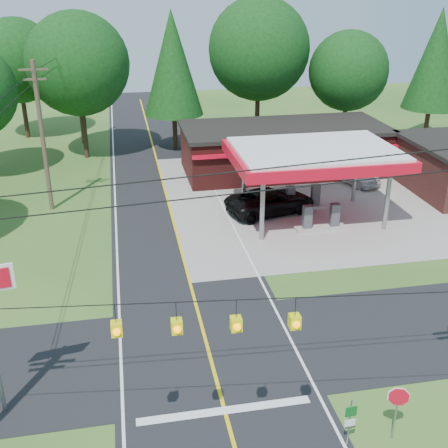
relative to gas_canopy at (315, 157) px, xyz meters
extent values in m
plane|color=#2F5B20|center=(-9.00, -13.00, -4.27)|extent=(120.00, 120.00, 0.00)
cube|color=black|center=(-9.00, -13.00, -4.26)|extent=(8.00, 120.00, 0.02)
cube|color=black|center=(-9.00, -13.00, -4.25)|extent=(70.00, 7.00, 0.02)
cube|color=yellow|center=(-9.00, -13.00, -4.24)|extent=(0.15, 110.00, 0.00)
cylinder|color=gray|center=(-4.00, -2.50, -2.17)|extent=(0.28, 0.28, 4.20)
cylinder|color=gray|center=(-4.00, 2.50, -2.17)|extent=(0.28, 0.28, 4.20)
cylinder|color=gray|center=(4.00, -2.50, -2.17)|extent=(0.28, 0.28, 4.20)
cylinder|color=gray|center=(4.00, 2.50, -2.17)|extent=(0.28, 0.28, 4.20)
cube|color=red|center=(0.00, 0.00, 0.08)|extent=(10.60, 7.40, 0.70)
cube|color=white|center=(0.00, 0.00, 0.48)|extent=(10.00, 7.00, 0.25)
cube|color=#9E9B93|center=(0.00, -1.80, -4.14)|extent=(3.20, 0.90, 0.22)
cube|color=#3F3F44|center=(-0.90, -1.80, -3.32)|extent=(0.55, 0.45, 1.50)
cube|color=#3F3F44|center=(0.90, -1.80, -3.32)|extent=(0.55, 0.45, 1.50)
cube|color=#9E9B93|center=(0.00, 1.80, -4.14)|extent=(3.20, 0.90, 0.22)
cube|color=#3F3F44|center=(-0.90, 1.80, -3.32)|extent=(0.55, 0.45, 1.50)
cube|color=#3F3F44|center=(0.90, 1.80, -3.32)|extent=(0.55, 0.45, 1.50)
cube|color=#501817|center=(1.00, 10.00, -2.52)|extent=(16.00, 7.00, 3.50)
cube|color=black|center=(1.00, 10.00, -0.62)|extent=(16.40, 7.40, 0.30)
cube|color=red|center=(1.00, 6.40, -1.57)|extent=(16.00, 0.50, 0.25)
cylinder|color=#473828|center=(-17.00, 5.00, 0.73)|extent=(0.30, 0.30, 10.00)
cube|color=#473828|center=(-17.00, 5.00, 5.13)|extent=(1.80, 0.12, 0.12)
cube|color=#473828|center=(-17.00, 5.00, 4.53)|extent=(1.40, 0.12, 0.12)
cylinder|color=#473828|center=(-15.50, 22.00, 0.48)|extent=(0.30, 0.30, 9.50)
cube|color=yellow|center=(-12.55, -18.70, 1.23)|extent=(0.32, 0.32, 0.42)
cube|color=yellow|center=(-10.85, -18.90, 1.23)|extent=(0.32, 0.32, 0.42)
cube|color=yellow|center=(-9.15, -19.10, 1.23)|extent=(0.32, 0.32, 0.42)
cube|color=yellow|center=(-7.45, -19.30, 1.23)|extent=(0.32, 0.32, 0.42)
cylinder|color=#332316|center=(-15.00, 17.00, -1.93)|extent=(0.44, 0.44, 4.68)
sphere|color=black|center=(-15.00, 17.00, 3.79)|extent=(8.58, 8.58, 8.58)
cylinder|color=#332316|center=(-7.00, 18.00, -2.11)|extent=(0.44, 0.44, 4.32)
cone|color=black|center=(-7.00, 18.00, 3.53)|extent=(5.28, 5.28, 9.00)
cylinder|color=#332316|center=(1.00, 19.00, -1.75)|extent=(0.44, 0.44, 5.04)
sphere|color=black|center=(1.00, 19.00, 4.41)|extent=(9.24, 9.24, 9.24)
cylinder|color=#332316|center=(9.00, 17.00, -2.29)|extent=(0.44, 0.44, 3.96)
sphere|color=black|center=(9.00, 17.00, 2.55)|extent=(7.26, 7.26, 7.26)
cylinder|color=#332316|center=(17.00, 16.00, -2.11)|extent=(0.44, 0.44, 4.32)
cone|color=black|center=(17.00, 16.00, 3.53)|extent=(5.28, 5.28, 9.00)
cylinder|color=#332316|center=(-21.00, 25.00, -2.11)|extent=(0.44, 0.44, 4.32)
sphere|color=black|center=(-21.00, 25.00, 3.17)|extent=(7.92, 7.92, 7.92)
imported|color=black|center=(-2.37, 1.50, -3.42)|extent=(7.36, 7.36, 1.69)
imported|color=silver|center=(5.55, 6.21, -3.47)|extent=(6.01, 6.01, 1.58)
cylinder|color=gray|center=(-3.54, -19.00, -3.20)|extent=(0.07, 0.07, 2.14)
cylinder|color=gray|center=(-5.20, -19.00, -3.29)|extent=(0.06, 0.06, 1.96)
cube|color=#0C591E|center=(-5.20, -19.04, -2.76)|extent=(0.40, 0.05, 0.40)
cube|color=white|center=(-5.20, -19.04, -3.25)|extent=(0.40, 0.05, 0.27)
camera|label=1|loc=(-12.06, -32.46, 10.42)|focal=45.00mm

